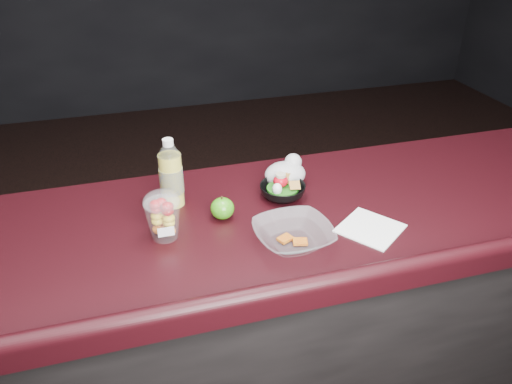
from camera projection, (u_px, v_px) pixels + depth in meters
counter at (262, 336)px, 1.76m from camera, size 4.06×0.71×1.02m
lemonade_bottle at (171, 178)px, 1.52m from camera, size 0.07×0.07×0.22m
fruit_cup at (163, 215)px, 1.38m from camera, size 0.10×0.10×0.15m
green_apple at (222, 208)px, 1.48m from camera, size 0.07×0.07×0.07m
plastic_bag at (286, 173)px, 1.65m from camera, size 0.14×0.11×0.10m
snack_bowl at (282, 190)px, 1.59m from camera, size 0.15×0.15×0.08m
takeout_bowl at (293, 235)px, 1.37m from camera, size 0.23×0.23×0.05m
paper_napkin at (370, 228)px, 1.45m from camera, size 0.22×0.22×0.00m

